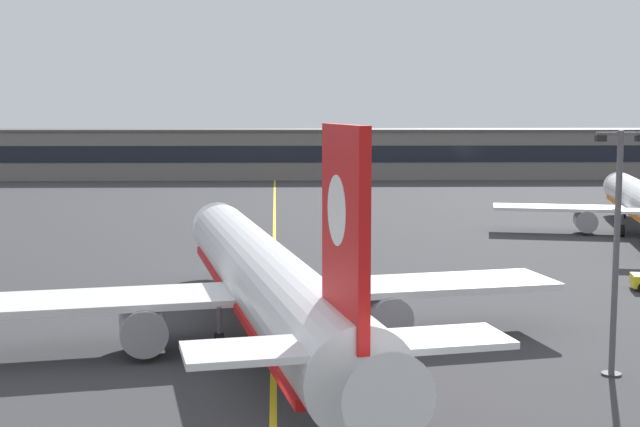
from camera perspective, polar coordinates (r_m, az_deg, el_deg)
taxiway_centreline at (r=60.96m, az=-2.98°, el=-4.73°), size 4.65×179.95×0.01m
airliner_foreground at (r=45.40m, az=-3.55°, el=-4.40°), size 32.30×41.18×11.65m
apron_lamp_post at (r=42.09m, az=18.56°, el=-2.15°), size 2.24×0.90×11.20m
safety_cone_by_nose_gear at (r=61.83m, az=-1.52°, el=-4.31°), size 0.44×0.44×0.55m
terminal_building at (r=155.41m, az=-3.15°, el=3.89°), size 161.70×12.40×8.57m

